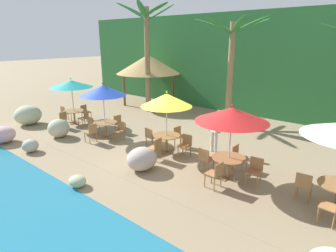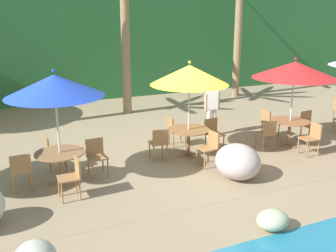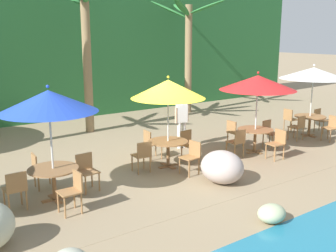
{
  "view_description": "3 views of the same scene",
  "coord_description": "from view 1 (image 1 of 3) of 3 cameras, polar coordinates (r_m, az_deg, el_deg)",
  "views": [
    {
      "loc": [
        7.03,
        -8.11,
        4.4
      ],
      "look_at": [
        0.05,
        0.27,
        1.06
      ],
      "focal_mm": 30.17,
      "sensor_mm": 36.0,
      "label": 1
    },
    {
      "loc": [
        -4.49,
        -8.85,
        3.76
      ],
      "look_at": [
        -0.6,
        -0.19,
        0.99
      ],
      "focal_mm": 42.73,
      "sensor_mm": 36.0,
      "label": 2
    },
    {
      "loc": [
        -6.11,
        -8.61,
        3.61
      ],
      "look_at": [
        0.28,
        0.33,
        1.1
      ],
      "focal_mm": 43.13,
      "sensor_mm": 36.0,
      "label": 3
    }
  ],
  "objects": [
    {
      "name": "chair_yellow_inland",
      "position": [
        12.05,
        2.27,
        -1.83
      ],
      "size": [
        0.46,
        0.45,
        0.87
      ],
      "color": "#9E7042",
      "rests_on": "ground"
    },
    {
      "name": "umbrella_blue",
      "position": [
        13.11,
        -13.02,
        7.02
      ],
      "size": [
        2.09,
        2.09,
        2.57
      ],
      "color": "silver",
      "rests_on": "ground"
    },
    {
      "name": "chair_teal_seaward",
      "position": [
        15.48,
        -16.52,
        1.75
      ],
      "size": [
        0.43,
        0.44,
        0.87
      ],
      "color": "#9E7042",
      "rests_on": "ground"
    },
    {
      "name": "umbrella_red",
      "position": [
        8.98,
        12.78,
        2.24
      ],
      "size": [
        2.32,
        2.32,
        2.51
      ],
      "color": "silver",
      "rests_on": "ground"
    },
    {
      "name": "ground_plane",
      "position": [
        11.61,
        -1.03,
        -5.29
      ],
      "size": [
        120.0,
        120.0,
        0.0
      ],
      "primitive_type": "plane",
      "color": "#937F60"
    },
    {
      "name": "chair_red_left",
      "position": [
        9.85,
        7.51,
        -6.41
      ],
      "size": [
        0.42,
        0.43,
        0.87
      ],
      "color": "#9E7042",
      "rests_on": "ground"
    },
    {
      "name": "dining_table_yellow",
      "position": [
        11.38,
        -0.29,
        -2.43
      ],
      "size": [
        1.1,
        1.1,
        0.74
      ],
      "color": "olive",
      "rests_on": "ground"
    },
    {
      "name": "chair_red_inland",
      "position": [
        10.27,
        13.97,
        -5.78
      ],
      "size": [
        0.43,
        0.42,
        0.87
      ],
      "color": "#9E7042",
      "rests_on": "ground"
    },
    {
      "name": "chair_yellow_seaward",
      "position": [
        11.05,
        3.59,
        -3.64
      ],
      "size": [
        0.45,
        0.46,
        0.87
      ],
      "color": "#9E7042",
      "rests_on": "ground"
    },
    {
      "name": "chair_yellow_left",
      "position": [
        11.93,
        -3.54,
        -2.05
      ],
      "size": [
        0.45,
        0.45,
        0.87
      ],
      "color": "#9E7042",
      "rests_on": "ground"
    },
    {
      "name": "chair_blue_right",
      "position": [
        12.95,
        -15.21,
        -1.09
      ],
      "size": [
        0.43,
        0.43,
        0.87
      ],
      "color": "#9E7042",
      "rests_on": "ground"
    },
    {
      "name": "chair_white_left",
      "position": [
        8.95,
        25.73,
        -10.58
      ],
      "size": [
        0.45,
        0.46,
        0.87
      ],
      "color": "#9E7042",
      "rests_on": "ground"
    },
    {
      "name": "dining_table_red",
      "position": [
        9.49,
        12.17,
        -6.92
      ],
      "size": [
        1.1,
        1.1,
        0.74
      ],
      "color": "olive",
      "rests_on": "ground"
    },
    {
      "name": "chair_red_seaward",
      "position": [
        9.36,
        17.18,
        -8.36
      ],
      "size": [
        0.46,
        0.46,
        0.87
      ],
      "color": "#9E7042",
      "rests_on": "ground"
    },
    {
      "name": "umbrella_yellow",
      "position": [
        10.96,
        -0.3,
        5.26
      ],
      "size": [
        2.01,
        2.01,
        2.53
      ],
      "color": "silver",
      "rests_on": "ground"
    },
    {
      "name": "chair_blue_seaward",
      "position": [
        12.95,
        -9.74,
        -0.72
      ],
      "size": [
        0.45,
        0.45,
        0.87
      ],
      "color": "#9E7042",
      "rests_on": "ground"
    },
    {
      "name": "palm_tree_nearest",
      "position": [
        17.72,
        -4.28,
        16.83
      ],
      "size": [
        3.51,
        3.31,
        6.49
      ],
      "color": "olive",
      "rests_on": "ground"
    },
    {
      "name": "chair_red_right",
      "position": [
        8.84,
        9.62,
        -9.36
      ],
      "size": [
        0.46,
        0.45,
        0.87
      ],
      "color": "#9E7042",
      "rests_on": "ground"
    },
    {
      "name": "dining_table_teal",
      "position": [
        16.12,
        -18.45,
        2.54
      ],
      "size": [
        1.1,
        1.1,
        0.74
      ],
      "color": "olive",
      "rests_on": "ground"
    },
    {
      "name": "chair_teal_right",
      "position": [
        15.58,
        -20.62,
        1.45
      ],
      "size": [
        0.47,
        0.47,
        0.87
      ],
      "color": "#9E7042",
      "rests_on": "ground"
    },
    {
      "name": "foliage_backdrop",
      "position": [
        18.55,
        17.81,
        11.89
      ],
      "size": [
        28.0,
        2.4,
        6.0
      ],
      "color": "#286633",
      "rests_on": "ground"
    },
    {
      "name": "chair_blue_inland",
      "position": [
        14.03,
        -9.88,
        0.66
      ],
      "size": [
        0.46,
        0.45,
        0.87
      ],
      "color": "#9E7042",
      "rests_on": "ground"
    },
    {
      "name": "chair_teal_left",
      "position": [
        16.84,
        -20.13,
        2.6
      ],
      "size": [
        0.44,
        0.44,
        0.87
      ],
      "color": "#9E7042",
      "rests_on": "ground"
    },
    {
      "name": "rock_seawall",
      "position": [
        10.05,
        -13.07,
        -6.86
      ],
      "size": [
        16.75,
        3.77,
        1.04
      ],
      "color": "#B3C29B",
      "rests_on": "ground"
    },
    {
      "name": "chair_white_right",
      "position": [
        8.21,
        30.47,
        -13.85
      ],
      "size": [
        0.45,
        0.45,
        0.87
      ],
      "color": "#9E7042",
      "rests_on": "ground"
    },
    {
      "name": "waiter_in_white",
      "position": [
        11.47,
        9.4,
        -0.55
      ],
      "size": [
        0.52,
        0.3,
        1.7
      ],
      "color": "white",
      "rests_on": "ground"
    },
    {
      "name": "palm_tree_second",
      "position": [
        14.98,
        12.74,
        14.79
      ],
      "size": [
        3.84,
        3.81,
        5.53
      ],
      "color": "olive",
      "rests_on": "ground"
    },
    {
      "name": "umbrella_teal",
      "position": [
        15.83,
        -18.98,
        8.05
      ],
      "size": [
        2.23,
        2.23,
        2.49
      ],
      "color": "silver",
      "rests_on": "ground"
    },
    {
      "name": "chair_teal_inland",
      "position": [
        16.74,
        -16.39,
        2.88
      ],
      "size": [
        0.48,
        0.47,
        0.87
      ],
      "color": "#9E7042",
      "rests_on": "ground"
    },
    {
      "name": "chair_blue_left",
      "position": [
        14.1,
        -15.02,
        0.4
      ],
      "size": [
        0.43,
        0.44,
        0.87
      ],
      "color": "#9E7042",
      "rests_on": "ground"
    },
    {
      "name": "terrace_deck",
      "position": [
        11.6,
        -1.03,
        -5.27
      ],
      "size": [
        18.0,
        5.2,
        0.01
      ],
      "color": "#937F60",
      "rests_on": "ground"
    },
    {
      "name": "dining_table_blue",
      "position": [
        13.47,
        -12.57,
        0.26
      ],
      "size": [
        1.1,
        1.1,
        0.74
      ],
      "color": "olive",
      "rests_on": "ground"
    },
    {
      "name": "palapa_hut",
      "position": [
        19.61,
        -4.04,
        12.31
      ],
      "size": [
        4.34,
        4.34,
        3.45
      ],
      "color": "brown",
      "rests_on": "ground"
    },
    {
      "name": "chair_yellow_right",
      "position": [
        10.72,
        -2.49,
        -4.28
      ],
      "size": [
        0.46,
        0.46,
        0.87
      ],
      "color": "#9E7042",
      "rests_on": "ground"
    }
  ]
}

